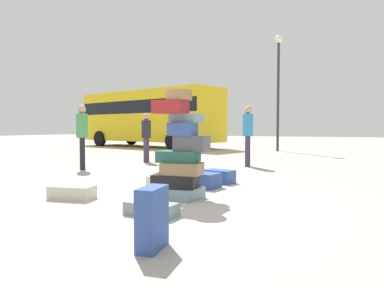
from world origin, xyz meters
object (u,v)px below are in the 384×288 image
Objects in this scene: suitcase_navy_foreground_far at (152,218)px; suitcase_slate_right_side at (151,209)px; person_passerby_in_red at (82,131)px; suitcase_navy_white_trunk at (202,180)px; person_bearded_onlooker at (146,133)px; lamp_post at (278,74)px; suitcase_cream_upright_blue at (166,182)px; suitcase_tower at (180,154)px; person_tourist_with_camera at (248,130)px; parked_bus at (149,115)px; suitcase_navy_behind_tower at (219,176)px; suitcase_cream_foreground_near at (72,192)px.

suitcase_navy_foreground_far reaches higher than suitcase_slate_right_side.
person_passerby_in_red reaches higher than suitcase_slate_right_side.
suitcase_navy_white_trunk is 2.19m from suitcase_slate_right_side.
person_bearded_onlooker is 0.29× the size of lamp_post.
lamp_post is at bearing 113.60° from person_passerby_in_red.
person_bearded_onlooker reaches higher than suitcase_navy_foreground_far.
lamp_post is (0.12, 10.97, 3.50)m from suitcase_cream_upright_blue.
lamp_post is (2.91, 7.06, 2.66)m from person_bearded_onlooker.
person_tourist_with_camera is at bearing 92.16° from suitcase_tower.
lamp_post reaches higher than parked_bus.
person_tourist_with_camera is (-0.24, 3.14, 0.90)m from suitcase_navy_behind_tower.
lamp_post reaches higher than suitcase_navy_foreground_far.
person_passerby_in_red reaches higher than suitcase_navy_behind_tower.
suitcase_tower is 2.81× the size of suitcase_navy_white_trunk.
suitcase_navy_foreground_far is at bearing -48.10° from suitcase_cream_upright_blue.
lamp_post is (-1.35, 14.02, 3.30)m from suitcase_navy_foreground_far.
suitcase_navy_foreground_far is 0.95× the size of suitcase_navy_white_trunk.
parked_bus is at bearing 113.94° from suitcase_navy_foreground_far.
suitcase_cream_foreground_near is at bearing 140.55° from suitcase_navy_foreground_far.
lamp_post is at bearing 176.70° from person_tourist_with_camera.
suitcase_navy_white_trunk reaches higher than suitcase_cream_foreground_near.
suitcase_slate_right_side is at bearing -82.58° from suitcase_tower.
suitcase_tower is 1.24m from suitcase_cream_upright_blue.
suitcase_navy_white_trunk is at bearing 92.37° from suitcase_tower.
person_bearded_onlooker is (-4.26, 6.95, 0.64)m from suitcase_navy_foreground_far.
suitcase_tower is 2.95× the size of suitcase_navy_foreground_far.
suitcase_navy_foreground_far is at bearing 17.11° from person_bearded_onlooker.
suitcase_navy_white_trunk is (-0.83, 3.25, -0.15)m from suitcase_navy_foreground_far.
person_bearded_onlooker is at bearing 153.67° from suitcase_navy_behind_tower.
suitcase_tower is 1.77m from suitcase_cream_foreground_near.
suitcase_navy_foreground_far is 1.26m from suitcase_slate_right_side.
suitcase_cream_foreground_near is at bearing -108.02° from suitcase_navy_behind_tower.
suitcase_slate_right_side is at bearing 3.50° from person_passerby_in_red.
person_tourist_with_camera is (-0.14, 3.80, 0.89)m from suitcase_navy_white_trunk.
lamp_post reaches higher than suitcase_navy_behind_tower.
suitcase_tower is 2.84× the size of suitcase_navy_behind_tower.
person_tourist_with_camera reaches higher than suitcase_slate_right_side.
lamp_post reaches higher than suitcase_cream_foreground_near.
suitcase_navy_white_trunk is (-0.04, 1.04, -0.55)m from suitcase_tower.
person_bearded_onlooker is (-3.53, 3.05, 0.80)m from suitcase_navy_behind_tower.
person_tourist_with_camera reaches higher than person_bearded_onlooker.
suitcase_slate_right_side is at bearing 113.92° from suitcase_navy_foreground_far.
person_tourist_with_camera is (0.50, 4.00, 0.94)m from suitcase_cream_upright_blue.
lamp_post is (-0.72, 12.95, 3.51)m from suitcase_slate_right_side.
suitcase_navy_white_trunk is at bearing 25.01° from person_passerby_in_red.
suitcase_cream_foreground_near is 0.43× the size of person_bearded_onlooker.
lamp_post reaches higher than suitcase_cream_upright_blue.
suitcase_cream_upright_blue is 3.79m from person_passerby_in_red.
suitcase_navy_white_trunk is 14.11m from parked_bus.
parked_bus is (-7.81, 7.73, 0.80)m from person_tourist_with_camera.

